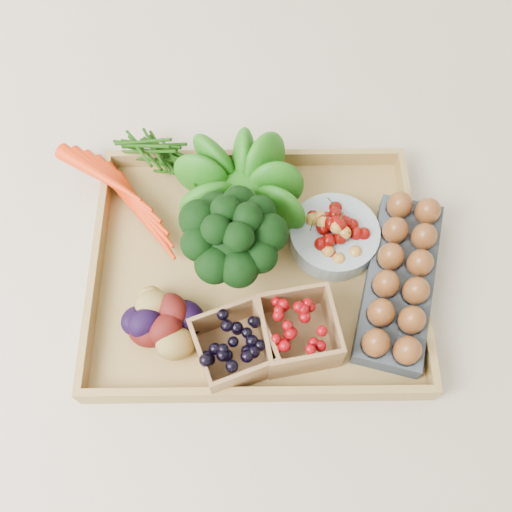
{
  "coord_description": "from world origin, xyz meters",
  "views": [
    {
      "loc": [
        -0.0,
        -0.42,
        0.89
      ],
      "look_at": [
        0.0,
        0.0,
        0.06
      ],
      "focal_mm": 40.0,
      "sensor_mm": 36.0,
      "label": 1
    }
  ],
  "objects_px": {
    "tray": "(256,270)",
    "cherry_bowl": "(334,237)",
    "egg_carton": "(399,281)",
    "broccoli": "(234,251)"
  },
  "relations": [
    {
      "from": "broccoli",
      "to": "egg_carton",
      "type": "distance_m",
      "value": 0.28
    },
    {
      "from": "cherry_bowl",
      "to": "egg_carton",
      "type": "xyz_separation_m",
      "value": [
        0.1,
        -0.08,
        -0.0
      ]
    },
    {
      "from": "tray",
      "to": "broccoli",
      "type": "xyz_separation_m",
      "value": [
        -0.04,
        -0.0,
        0.07
      ]
    },
    {
      "from": "tray",
      "to": "cherry_bowl",
      "type": "xyz_separation_m",
      "value": [
        0.13,
        0.05,
        0.03
      ]
    },
    {
      "from": "tray",
      "to": "egg_carton",
      "type": "relative_size",
      "value": 1.81
    },
    {
      "from": "broccoli",
      "to": "cherry_bowl",
      "type": "height_order",
      "value": "broccoli"
    },
    {
      "from": "tray",
      "to": "egg_carton",
      "type": "xyz_separation_m",
      "value": [
        0.24,
        -0.04,
        0.03
      ]
    },
    {
      "from": "broccoli",
      "to": "egg_carton",
      "type": "height_order",
      "value": "broccoli"
    },
    {
      "from": "egg_carton",
      "to": "tray",
      "type": "bearing_deg",
      "value": -173.29
    },
    {
      "from": "cherry_bowl",
      "to": "egg_carton",
      "type": "height_order",
      "value": "cherry_bowl"
    }
  ]
}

